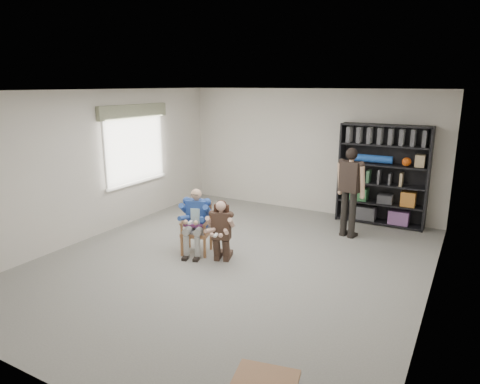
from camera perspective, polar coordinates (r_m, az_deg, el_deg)
The scene contains 8 objects.
room_shell at distance 6.82m, azimuth -0.99°, elevation 1.57°, with size 6.00×7.00×2.80m, color silver, non-canonical shape.
floor at distance 7.26m, azimuth -0.94°, elevation -9.28°, with size 6.00×7.00×0.01m, color slate.
window_left at distance 9.32m, azimuth -13.76°, elevation 6.02°, with size 0.16×2.00×1.75m, color white, non-canonical shape.
armchair at distance 7.51m, azimuth -5.84°, elevation -4.88°, with size 0.52×0.50×0.89m, color #90643E, non-canonical shape.
seated_man at distance 7.47m, azimuth -5.87°, elevation -3.91°, with size 0.50×0.70×1.16m, color navy, non-canonical shape.
kneeling_woman at distance 7.09m, azimuth -2.55°, elevation -5.28°, with size 0.45×0.71×1.06m, color #3A2B1F, non-canonical shape.
bookshelf at distance 9.37m, azimuth 18.47°, elevation 2.12°, with size 1.80×0.38×2.10m, color black, non-canonical shape.
standing_man at distance 8.40m, azimuth 14.39°, elevation -0.17°, with size 0.54×0.30×1.74m, color black, non-canonical shape.
Camera 1 is at (3.35, -5.76, 2.89)m, focal length 32.00 mm.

